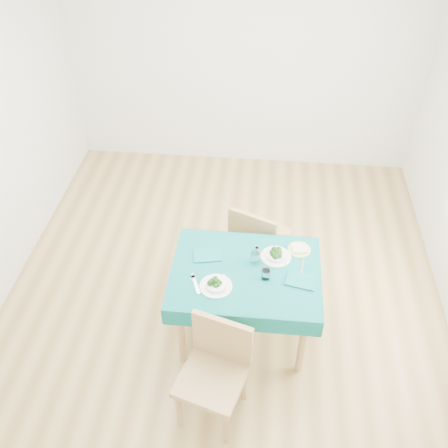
# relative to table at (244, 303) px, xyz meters

# --- Properties ---
(room_shell) EXTENTS (4.02, 4.52, 2.73)m
(room_shell) POSITION_rel_table_xyz_m (-0.21, 0.43, 0.97)
(room_shell) COLOR olive
(room_shell) RESTS_ON ground
(table) EXTENTS (1.14, 0.87, 0.76)m
(table) POSITION_rel_table_xyz_m (0.00, 0.00, 0.00)
(table) COLOR #085B56
(table) RESTS_ON ground
(chair_near) EXTENTS (0.56, 0.59, 1.11)m
(chair_near) POSITION_rel_table_xyz_m (-0.18, -0.75, 0.18)
(chair_near) COLOR olive
(chair_near) RESTS_ON ground
(chair_far) EXTENTS (0.61, 0.63, 1.13)m
(chair_far) POSITION_rel_table_xyz_m (0.10, 0.75, 0.19)
(chair_far) COLOR olive
(chair_far) RESTS_ON ground
(bowl_near) EXTENTS (0.24, 0.24, 0.07)m
(bowl_near) POSITION_rel_table_xyz_m (-0.21, -0.18, 0.42)
(bowl_near) COLOR white
(bowl_near) RESTS_ON table
(bowl_far) EXTENTS (0.24, 0.24, 0.07)m
(bowl_far) POSITION_rel_table_xyz_m (0.23, 0.18, 0.42)
(bowl_far) COLOR white
(bowl_far) RESTS_ON table
(fork_near) EXTENTS (0.10, 0.19, 0.00)m
(fork_near) POSITION_rel_table_xyz_m (-0.36, -0.17, 0.38)
(fork_near) COLOR silver
(fork_near) RESTS_ON table
(knife_near) EXTENTS (0.08, 0.19, 0.00)m
(knife_near) POSITION_rel_table_xyz_m (-0.19, -0.14, 0.38)
(knife_near) COLOR silver
(knife_near) RESTS_ON table
(fork_far) EXTENTS (0.09, 0.18, 0.00)m
(fork_far) POSITION_rel_table_xyz_m (0.10, 0.19, 0.38)
(fork_far) COLOR silver
(fork_far) RESTS_ON table
(knife_far) EXTENTS (0.04, 0.19, 0.00)m
(knife_far) POSITION_rel_table_xyz_m (0.43, 0.07, 0.38)
(knife_far) COLOR silver
(knife_far) RESTS_ON table
(napkin_near) EXTENTS (0.24, 0.19, 0.01)m
(napkin_near) POSITION_rel_table_xyz_m (-0.31, 0.14, 0.39)
(napkin_near) COLOR #0B645F
(napkin_near) RESTS_ON table
(napkin_far) EXTENTS (0.25, 0.20, 0.01)m
(napkin_far) POSITION_rel_table_xyz_m (0.42, -0.06, 0.39)
(napkin_far) COLOR #0B645F
(napkin_far) RESTS_ON table
(tumbler_center) EXTENTS (0.07, 0.07, 0.10)m
(tumbler_center) POSITION_rel_table_xyz_m (0.06, 0.11, 0.43)
(tumbler_center) COLOR white
(tumbler_center) RESTS_ON table
(tumbler_side) EXTENTS (0.06, 0.06, 0.08)m
(tumbler_side) POSITION_rel_table_xyz_m (0.15, -0.05, 0.42)
(tumbler_side) COLOR white
(tumbler_side) RESTS_ON table
(side_plate) EXTENTS (0.19, 0.19, 0.01)m
(side_plate) POSITION_rel_table_xyz_m (0.41, 0.28, 0.38)
(side_plate) COLOR #C0D869
(side_plate) RESTS_ON table
(bread_slice) EXTENTS (0.13, 0.13, 0.02)m
(bread_slice) POSITION_rel_table_xyz_m (0.41, 0.28, 0.40)
(bread_slice) COLOR beige
(bread_slice) RESTS_ON side_plate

